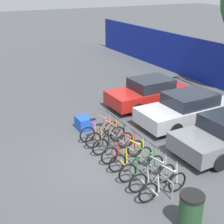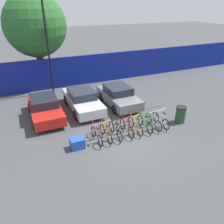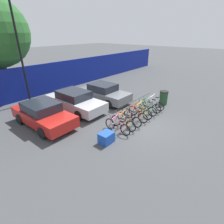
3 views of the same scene
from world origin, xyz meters
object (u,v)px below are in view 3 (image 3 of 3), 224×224
at_px(bicycle_pink, 117,126).
at_px(bicycle_silver, 149,106).
at_px(bike_rack, 136,111).
at_px(bicycle_black, 129,119).
at_px(cargo_crate, 106,138).
at_px(car_silver, 75,101).
at_px(bicycle_red, 135,115).
at_px(bicycle_green, 145,109).
at_px(bicycle_orange, 123,122).
at_px(bicycle_yellow, 140,112).
at_px(car_red, 43,114).
at_px(bicycle_white, 153,104).
at_px(car_grey, 104,93).
at_px(lamp_post, 19,47).
at_px(trash_bin, 163,98).

height_order(bicycle_pink, bicycle_silver, same).
distance_m(bike_rack, bicycle_black, 0.96).
bearing_deg(cargo_crate, car_silver, 69.32).
distance_m(bicycle_red, bicycle_green, 1.19).
distance_m(bicycle_orange, bicycle_red, 1.28).
bearing_deg(bicycle_orange, bicycle_black, -2.48).
relative_size(bike_rack, bicycle_green, 2.73).
distance_m(bicycle_yellow, cargo_crate, 3.49).
bearing_deg(cargo_crate, bicycle_yellow, 3.02).
xyz_separation_m(bike_rack, bicycle_orange, (-1.53, -0.15, -0.12)).
xyz_separation_m(car_silver, cargo_crate, (-1.62, -4.28, -0.42)).
bearing_deg(car_red, car_silver, 5.37).
relative_size(bicycle_black, car_red, 0.40).
distance_m(bike_rack, bicycle_green, 0.97).
relative_size(bicycle_pink, cargo_crate, 2.44).
distance_m(bicycle_yellow, car_red, 5.88).
xyz_separation_m(bike_rack, bicycle_red, (-0.25, -0.15, -0.12)).
bearing_deg(bicycle_pink, bicycle_white, -0.36).
bearing_deg(cargo_crate, bicycle_white, 2.01).
relative_size(bike_rack, bicycle_orange, 2.73).
bearing_deg(car_grey, bicycle_green, -90.98).
relative_size(bike_rack, car_silver, 1.03).
height_order(car_red, car_grey, same).
xyz_separation_m(bicycle_black, lamp_post, (-1.92, 7.97, 3.69)).
relative_size(car_silver, lamp_post, 0.61).
bearing_deg(bicycle_black, car_silver, 98.68).
bearing_deg(bike_rack, bicycle_orange, -174.45).
distance_m(bicycle_pink, bicycle_yellow, 2.36).
relative_size(bicycle_red, bicycle_yellow, 1.00).
relative_size(bicycle_yellow, lamp_post, 0.23).
distance_m(bicycle_pink, bicycle_black, 1.12).
distance_m(bicycle_green, cargo_crate, 4.14).
xyz_separation_m(bicycle_pink, bicycle_red, (1.81, 0.00, 0.00)).
bearing_deg(car_grey, cargo_crate, -136.88).
height_order(car_grey, lamp_post, lamp_post).
distance_m(bicycle_green, trash_bin, 2.45).
bearing_deg(bicycle_yellow, car_grey, 79.76).
bearing_deg(bicycle_red, car_red, 137.04).
xyz_separation_m(bicycle_pink, car_red, (-2.07, 3.86, 0.31)).
bearing_deg(bicycle_black, bike_rack, 8.95).
bearing_deg(car_grey, bicycle_black, -117.56).
distance_m(bicycle_orange, lamp_post, 8.89).
distance_m(car_silver, lamp_post, 5.30).
bearing_deg(bicycle_red, lamp_post, 110.01).
bearing_deg(bicycle_green, car_grey, 92.48).
bearing_deg(bicycle_white, bicycle_orange, -179.41).
height_order(bike_rack, car_red, car_red).
bearing_deg(car_silver, bicycle_silver, -52.81).
height_order(bicycle_orange, cargo_crate, bicycle_orange).
bearing_deg(bicycle_pink, bicycle_orange, -0.36).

